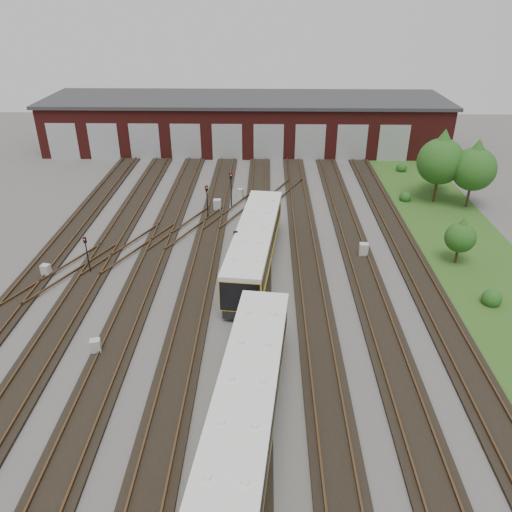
{
  "coord_description": "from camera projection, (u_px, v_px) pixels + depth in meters",
  "views": [
    {
      "loc": [
        2.76,
        -25.43,
        18.61
      ],
      "look_at": [
        2.1,
        5.43,
        2.0
      ],
      "focal_mm": 35.0,
      "sensor_mm": 36.0,
      "label": 1
    }
  ],
  "objects": [
    {
      "name": "grass_verge",
      "position": [
        469.0,
        253.0,
        39.7
      ],
      "size": [
        8.0,
        55.0,
        0.05
      ],
      "primitive_type": "cube",
      "color": "#274D19",
      "rests_on": "ground"
    },
    {
      "name": "bush_0",
      "position": [
        492.0,
        296.0,
        32.99
      ],
      "size": [
        1.3,
        1.3,
        1.3
      ],
      "primitive_type": "sphere",
      "color": "#184714",
      "rests_on": "ground"
    },
    {
      "name": "bush_1",
      "position": [
        406.0,
        195.0,
        49.2
      ],
      "size": [
        1.17,
        1.17,
        1.17
      ],
      "primitive_type": "sphere",
      "color": "#184714",
      "rests_on": "ground"
    },
    {
      "name": "signal_mast_2",
      "position": [
        236.0,
        247.0,
        35.85
      ],
      "size": [
        0.33,
        0.32,
        3.44
      ],
      "rotation": [
        0.0,
        0.0,
        0.43
      ],
      "color": "black",
      "rests_on": "ground"
    },
    {
      "name": "track_network",
      "position": [
        219.0,
        318.0,
        31.73
      ],
      "size": [
        30.4,
        70.0,
        0.33
      ],
      "color": "black",
      "rests_on": "ground"
    },
    {
      "name": "relay_cabinet_2",
      "position": [
        96.0,
        347.0,
        28.6
      ],
      "size": [
        0.66,
        0.59,
        0.95
      ],
      "primitive_type": "cube",
      "rotation": [
        0.0,
        0.0,
        0.21
      ],
      "color": "#AEB1B3",
      "rests_on": "ground"
    },
    {
      "name": "signal_mast_0",
      "position": [
        87.0,
        251.0,
        35.98
      ],
      "size": [
        0.23,
        0.22,
        2.98
      ],
      "rotation": [
        0.0,
        0.0,
        0.12
      ],
      "color": "black",
      "rests_on": "ground"
    },
    {
      "name": "bush_2",
      "position": [
        402.0,
        166.0,
        57.14
      ],
      "size": [
        1.19,
        1.19,
        1.19
      ],
      "primitive_type": "sphere",
      "color": "#184714",
      "rests_on": "ground"
    },
    {
      "name": "tree_1",
      "position": [
        440.0,
        163.0,
        50.53
      ],
      "size": [
        2.78,
        2.78,
        4.61
      ],
      "color": "#332917",
      "rests_on": "ground"
    },
    {
      "name": "relay_cabinet_3",
      "position": [
        240.0,
        193.0,
        50.06
      ],
      "size": [
        0.66,
        0.59,
        0.92
      ],
      "primitive_type": "cube",
      "rotation": [
        0.0,
        0.0,
        -0.27
      ],
      "color": "#AEB1B3",
      "rests_on": "ground"
    },
    {
      "name": "tree_3",
      "position": [
        461.0,
        234.0,
        37.17
      ],
      "size": [
        2.3,
        2.3,
        3.81
      ],
      "color": "#332917",
      "rests_on": "ground"
    },
    {
      "name": "maintenance_shed",
      "position": [
        246.0,
        122.0,
        64.94
      ],
      "size": [
        51.0,
        12.5,
        6.35
      ],
      "color": "#501614",
      "rests_on": "ground"
    },
    {
      "name": "relay_cabinet_0",
      "position": [
        46.0,
        271.0,
        36.21
      ],
      "size": [
        0.7,
        0.63,
        1.0
      ],
      "primitive_type": "cube",
      "rotation": [
        0.0,
        0.0,
        -0.25
      ],
      "color": "#AEB1B3",
      "rests_on": "ground"
    },
    {
      "name": "metro_train",
      "position": [
        247.0,
        405.0,
        22.72
      ],
      "size": [
        4.2,
        46.83,
        3.02
      ],
      "rotation": [
        0.0,
        0.0,
        -0.11
      ],
      "color": "black",
      "rests_on": "ground"
    },
    {
      "name": "signal_mast_3",
      "position": [
        231.0,
        186.0,
        47.18
      ],
      "size": [
        0.27,
        0.26,
        3.34
      ],
      "rotation": [
        0.0,
        0.0,
        0.19
      ],
      "color": "black",
      "rests_on": "ground"
    },
    {
      "name": "tree_0",
      "position": [
        441.0,
        156.0,
        47.06
      ],
      "size": [
        4.36,
        4.36,
        7.22
      ],
      "color": "#332917",
      "rests_on": "ground"
    },
    {
      "name": "relay_cabinet_4",
      "position": [
        363.0,
        250.0,
        38.96
      ],
      "size": [
        0.71,
        0.6,
        1.12
      ],
      "primitive_type": "cube",
      "rotation": [
        0.0,
        0.0,
        -0.07
      ],
      "color": "#AEB1B3",
      "rests_on": "ground"
    },
    {
      "name": "relay_cabinet_1",
      "position": [
        217.0,
        205.0,
        46.98
      ],
      "size": [
        0.69,
        0.57,
        1.14
      ],
      "primitive_type": "cube",
      "rotation": [
        0.0,
        0.0,
        -0.0
      ],
      "color": "#AEB1B3",
      "rests_on": "ground"
    },
    {
      "name": "ground",
      "position": [
        221.0,
        325.0,
        31.26
      ],
      "size": [
        120.0,
        120.0,
        0.0
      ],
      "primitive_type": "plane",
      "color": "#474542",
      "rests_on": "ground"
    },
    {
      "name": "signal_mast_1",
      "position": [
        207.0,
        198.0,
        44.45
      ],
      "size": [
        0.28,
        0.27,
        3.27
      ],
      "rotation": [
        0.0,
        0.0,
        0.36
      ],
      "color": "black",
      "rests_on": "ground"
    },
    {
      "name": "tree_2",
      "position": [
        475.0,
        164.0,
        46.05
      ],
      "size": [
        4.02,
        4.02,
        6.66
      ],
      "color": "#332917",
      "rests_on": "ground"
    }
  ]
}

